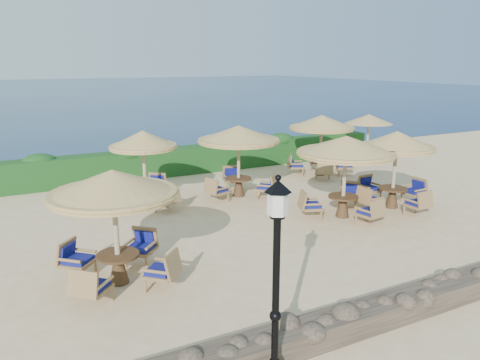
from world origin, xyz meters
TOP-DOWN VIEW (x-y plane):
  - ground at (0.00, 0.00)m, footprint 120.00×120.00m
  - sea at (0.00, 70.00)m, footprint 160.00×160.00m
  - hedge at (0.00, 7.20)m, footprint 18.00×0.90m
  - stone_wall at (0.00, -6.20)m, footprint 15.00×0.65m
  - lamp_post at (-4.80, -6.80)m, footprint 0.44×0.44m
  - extra_parasol at (7.80, 5.20)m, footprint 2.30×2.30m
  - cafe_set_0 at (-6.14, -2.22)m, footprint 2.82×2.82m
  - cafe_set_1 at (1.39, -0.84)m, footprint 3.11×3.11m
  - cafe_set_2 at (3.55, -0.82)m, footprint 2.83×2.83m
  - cafe_set_3 at (-3.95, 3.20)m, footprint 2.57×2.76m
  - cafe_set_4 at (-0.51, 2.84)m, footprint 3.02×3.02m
  - cafe_set_5 at (4.22, 4.20)m, footprint 2.83×2.83m

SIDE VIEW (x-z plane):
  - ground at x=0.00m, z-range 0.00..0.00m
  - sea at x=0.00m, z-range 0.00..0.00m
  - stone_wall at x=0.00m, z-range 0.00..0.44m
  - hedge at x=0.00m, z-range 0.00..1.20m
  - lamp_post at x=-4.80m, z-range -0.10..3.21m
  - cafe_set_2 at x=3.55m, z-range 0.42..3.08m
  - cafe_set_3 at x=-3.95m, z-range 0.44..3.09m
  - cafe_set_0 at x=-6.14m, z-range 0.50..3.16m
  - cafe_set_5 at x=4.22m, z-range 0.50..3.16m
  - cafe_set_4 at x=-0.51m, z-range 0.63..3.28m
  - cafe_set_1 at x=1.39m, z-range 0.65..3.30m
  - extra_parasol at x=7.80m, z-range 0.97..3.37m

